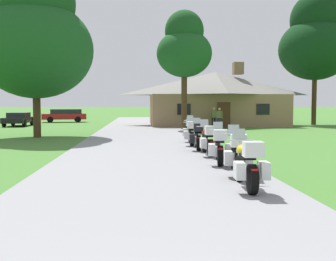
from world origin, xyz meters
name	(u,v)px	position (x,y,z in m)	size (l,w,h in m)	color
ground_plane	(145,141)	(0.00, 20.00, 0.00)	(500.00, 500.00, 0.00)	#42752D
asphalt_driveway	(145,145)	(0.00, 18.00, 0.03)	(6.40, 80.00, 0.06)	gray
motorcycle_yellow_nearest_to_camera	(247,165)	(2.10, 7.37, 0.61)	(0.76, 2.08, 1.30)	black
motorcycle_silver_second_in_row	(237,154)	(2.34, 9.36, 0.61)	(0.91, 2.08, 1.30)	black
motorcycle_red_third_in_row	(219,147)	(2.25, 11.29, 0.61)	(0.90, 2.08, 1.30)	black
motorcycle_red_fourth_in_row	(208,141)	(2.27, 13.51, 0.61)	(0.72, 2.08, 1.30)	black
motorcycle_red_fifth_in_row	(198,137)	(2.15, 15.42, 0.61)	(0.82, 2.08, 1.30)	black
motorcycle_green_sixth_in_row	(191,133)	(2.11, 17.34, 0.61)	(0.79, 2.08, 1.30)	black
motorcycle_blue_farthest_in_row	(190,130)	(2.30, 19.34, 0.61)	(0.88, 2.08, 1.30)	black
stone_lodge	(215,98)	(6.66, 35.96, 2.51)	(12.47, 8.37, 5.77)	#896B4C
bystander_olive_shirt_near_lodge	(214,117)	(5.70, 31.30, 0.95)	(0.55, 0.25, 1.69)	black
bystander_olive_shirt_beside_signpost	(219,117)	(5.97, 30.31, 0.93)	(0.43, 0.40, 1.67)	navy
tree_right_of_lodge	(315,41)	(16.11, 36.17, 7.84)	(6.72, 6.72, 12.25)	#422D19
tree_by_lodge_front	(184,47)	(3.13, 29.71, 6.23)	(4.19, 4.19, 9.01)	#422D19
tree_left_near	(35,36)	(-6.29, 23.13, 5.92)	(6.67, 6.67, 10.29)	#422D19
parked_red_suv_far_left	(64,115)	(-8.31, 43.36, 0.78)	(4.89, 2.77, 1.40)	maroon
parked_black_sedan_far_left	(18,119)	(-10.97, 35.75, 0.64)	(1.95, 4.22, 1.20)	black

